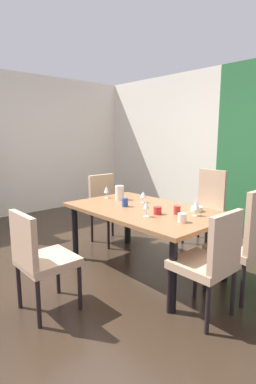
# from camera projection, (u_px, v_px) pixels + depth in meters

# --- Properties ---
(ground_plane) EXTENTS (5.88, 5.83, 0.02)m
(ground_plane) POSITION_uv_depth(u_px,v_px,m) (86.00, 267.00, 3.50)
(ground_plane) COLOR #32241A
(back_panel_interior) EXTENTS (2.86, 0.10, 2.66)m
(back_panel_interior) POSITION_uv_depth(u_px,v_px,m) (158.00, 144.00, 6.24)
(back_panel_interior) COLOR white
(back_panel_interior) RESTS_ON ground_plane
(dining_table) EXTENTS (1.73, 1.05, 0.71)m
(dining_table) POSITION_uv_depth(u_px,v_px,m) (144.00, 215.00, 3.31)
(dining_table) COLOR #8E603B
(dining_table) RESTS_ON ground_plane
(chair_left_far) EXTENTS (0.45, 0.44, 0.96)m
(chair_left_far) POSITION_uv_depth(u_px,v_px,m) (107.00, 205.00, 4.26)
(chair_left_far) COLOR tan
(chair_left_far) RESTS_ON ground_plane
(chair_right_far) EXTENTS (0.44, 0.44, 1.04)m
(chair_right_far) POSITION_uv_depth(u_px,v_px,m) (245.00, 240.00, 2.75)
(chair_right_far) COLOR tan
(chair_right_far) RESTS_ON ground_plane
(chair_head_far) EXTENTS (0.44, 0.45, 1.03)m
(chair_head_far) POSITION_uv_depth(u_px,v_px,m) (207.00, 204.00, 4.19)
(chair_head_far) COLOR tan
(chair_head_far) RESTS_ON ground_plane
(chair_head_near) EXTENTS (0.44, 0.44, 0.90)m
(chair_head_near) POSITION_uv_depth(u_px,v_px,m) (39.00, 256.00, 2.50)
(chair_head_near) COLOR tan
(chair_head_near) RESTS_ON ground_plane
(chair_right_near) EXTENTS (0.44, 0.44, 0.93)m
(chair_right_near) POSITION_uv_depth(u_px,v_px,m) (211.00, 259.00, 2.41)
(chair_right_near) COLOR tan
(chair_right_near) RESTS_ON ground_plane
(wine_glass_front) EXTENTS (0.08, 0.08, 0.14)m
(wine_glass_front) POSITION_uv_depth(u_px,v_px,m) (143.00, 195.00, 3.57)
(wine_glass_front) COLOR silver
(wine_glass_front) RESTS_ON dining_table
(wine_glass_near_shelf) EXTENTS (0.07, 0.07, 0.16)m
(wine_glass_near_shelf) POSITION_uv_depth(u_px,v_px,m) (106.00, 190.00, 3.83)
(wine_glass_near_shelf) COLOR silver
(wine_glass_near_shelf) RESTS_ON dining_table
(wine_glass_east) EXTENTS (0.06, 0.06, 0.15)m
(wine_glass_east) POSITION_uv_depth(u_px,v_px,m) (146.00, 206.00, 2.93)
(wine_glass_east) COLOR silver
(wine_glass_east) RESTS_ON dining_table
(wine_glass_near_window) EXTENTS (0.08, 0.08, 0.16)m
(wine_glass_near_window) POSITION_uv_depth(u_px,v_px,m) (196.00, 205.00, 2.97)
(wine_glass_near_window) COLOR silver
(wine_glass_near_window) RESTS_ON dining_table
(serving_bowl_south) EXTENTS (0.13, 0.13, 0.05)m
(serving_bowl_south) POSITION_uv_depth(u_px,v_px,m) (197.00, 209.00, 3.17)
(serving_bowl_south) COLOR beige
(serving_bowl_south) RESTS_ON dining_table
(cup_north) EXTENTS (0.07, 0.07, 0.10)m
(cup_north) POSITION_uv_depth(u_px,v_px,m) (125.00, 202.00, 3.38)
(cup_north) COLOR #254696
(cup_north) RESTS_ON dining_table
(cup_rear) EXTENTS (0.07, 0.07, 0.09)m
(cup_rear) POSITION_uv_depth(u_px,v_px,m) (177.00, 210.00, 3.05)
(cup_rear) COLOR #BA2F2E
(cup_rear) RESTS_ON dining_table
(cup_right) EXTENTS (0.08, 0.08, 0.08)m
(cup_right) POSITION_uv_depth(u_px,v_px,m) (182.00, 218.00, 2.76)
(cup_right) COLOR #F5D9C9
(cup_right) RESTS_ON dining_table
(cup_corner) EXTENTS (0.08, 0.08, 0.08)m
(cup_corner) POSITION_uv_depth(u_px,v_px,m) (158.00, 210.00, 3.04)
(cup_corner) COLOR red
(cup_corner) RESTS_ON dining_table
(pitcher_center) EXTENTS (0.12, 0.11, 0.18)m
(pitcher_center) POSITION_uv_depth(u_px,v_px,m) (120.00, 193.00, 3.74)
(pitcher_center) COLOR beige
(pitcher_center) RESTS_ON dining_table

